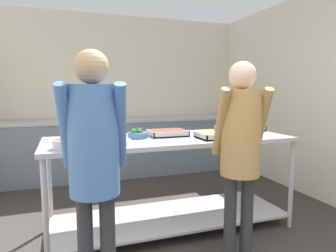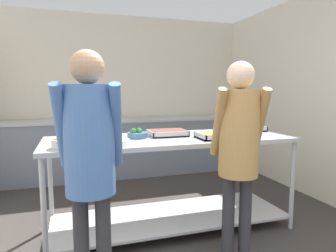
{
  "view_description": "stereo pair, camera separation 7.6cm",
  "coord_description": "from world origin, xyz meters",
  "px_view_note": "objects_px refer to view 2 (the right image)",
  "views": [
    {
      "loc": [
        -0.93,
        -0.88,
        1.39
      ],
      "look_at": [
        0.06,
        1.96,
        1.03
      ],
      "focal_mm": 32.0,
      "sensor_mm": 36.0,
      "label": 1
    },
    {
      "loc": [
        -0.85,
        -0.9,
        1.39
      ],
      "look_at": [
        0.06,
        1.96,
        1.03
      ],
      "focal_mm": 32.0,
      "sensor_mm": 36.0,
      "label": 2
    }
  ],
  "objects_px": {
    "guest_serving_right": "(90,150)",
    "broccoli_bowl": "(137,134)",
    "serving_tray_roast": "(241,129)",
    "guest_serving_left": "(239,140)",
    "serving_tray_vegetables": "(167,133)",
    "water_bottle": "(227,109)",
    "plate_stack": "(114,142)",
    "serving_tray_greens": "(219,136)",
    "sauce_pan": "(68,143)"
  },
  "relations": [
    {
      "from": "sauce_pan",
      "to": "serving_tray_roast",
      "type": "distance_m",
      "value": 1.92
    },
    {
      "from": "broccoli_bowl",
      "to": "water_bottle",
      "type": "distance_m",
      "value": 2.88
    },
    {
      "from": "plate_stack",
      "to": "serving_tray_greens",
      "type": "relative_size",
      "value": 0.67
    },
    {
      "from": "serving_tray_vegetables",
      "to": "guest_serving_left",
      "type": "relative_size",
      "value": 0.23
    },
    {
      "from": "serving_tray_vegetables",
      "to": "water_bottle",
      "type": "bearing_deg",
      "value": 47.67
    },
    {
      "from": "plate_stack",
      "to": "guest_serving_right",
      "type": "xyz_separation_m",
      "value": [
        -0.23,
        -0.61,
        0.07
      ]
    },
    {
      "from": "serving_tray_vegetables",
      "to": "serving_tray_greens",
      "type": "bearing_deg",
      "value": -36.15
    },
    {
      "from": "plate_stack",
      "to": "serving_tray_roast",
      "type": "relative_size",
      "value": 0.54
    },
    {
      "from": "guest_serving_right",
      "to": "broccoli_bowl",
      "type": "bearing_deg",
      "value": 61.76
    },
    {
      "from": "sauce_pan",
      "to": "guest_serving_left",
      "type": "height_order",
      "value": "guest_serving_left"
    },
    {
      "from": "serving_tray_roast",
      "to": "guest_serving_left",
      "type": "xyz_separation_m",
      "value": [
        -0.61,
        -0.96,
        0.05
      ]
    },
    {
      "from": "plate_stack",
      "to": "serving_tray_vegetables",
      "type": "height_order",
      "value": "serving_tray_vegetables"
    },
    {
      "from": "broccoli_bowl",
      "to": "guest_serving_right",
      "type": "height_order",
      "value": "guest_serving_right"
    },
    {
      "from": "water_bottle",
      "to": "broccoli_bowl",
      "type": "bearing_deg",
      "value": -136.36
    },
    {
      "from": "sauce_pan",
      "to": "broccoli_bowl",
      "type": "height_order",
      "value": "broccoli_bowl"
    },
    {
      "from": "water_bottle",
      "to": "serving_tray_vegetables",
      "type": "bearing_deg",
      "value": -132.33
    },
    {
      "from": "sauce_pan",
      "to": "serving_tray_roast",
      "type": "relative_size",
      "value": 0.79
    },
    {
      "from": "serving_tray_vegetables",
      "to": "water_bottle",
      "type": "distance_m",
      "value": 2.61
    },
    {
      "from": "serving_tray_roast",
      "to": "plate_stack",
      "type": "bearing_deg",
      "value": -162.97
    },
    {
      "from": "serving_tray_roast",
      "to": "water_bottle",
      "type": "height_order",
      "value": "water_bottle"
    },
    {
      "from": "sauce_pan",
      "to": "guest_serving_right",
      "type": "height_order",
      "value": "guest_serving_right"
    },
    {
      "from": "plate_stack",
      "to": "water_bottle",
      "type": "bearing_deg",
      "value": 44.49
    },
    {
      "from": "broccoli_bowl",
      "to": "serving_tray_vegetables",
      "type": "distance_m",
      "value": 0.33
    },
    {
      "from": "plate_stack",
      "to": "broccoli_bowl",
      "type": "xyz_separation_m",
      "value": [
        0.27,
        0.32,
        0.01
      ]
    },
    {
      "from": "sauce_pan",
      "to": "plate_stack",
      "type": "bearing_deg",
      "value": 1.81
    },
    {
      "from": "broccoli_bowl",
      "to": "serving_tray_greens",
      "type": "relative_size",
      "value": 0.49
    },
    {
      "from": "serving_tray_roast",
      "to": "water_bottle",
      "type": "distance_m",
      "value": 2.03
    },
    {
      "from": "sauce_pan",
      "to": "guest_serving_right",
      "type": "distance_m",
      "value": 0.61
    },
    {
      "from": "sauce_pan",
      "to": "broccoli_bowl",
      "type": "bearing_deg",
      "value": 27.76
    },
    {
      "from": "broccoli_bowl",
      "to": "serving_tray_roast",
      "type": "xyz_separation_m",
      "value": [
        1.23,
        0.14,
        -0.01
      ]
    },
    {
      "from": "sauce_pan",
      "to": "serving_tray_roast",
      "type": "bearing_deg",
      "value": 14.17
    },
    {
      "from": "serving_tray_roast",
      "to": "guest_serving_left",
      "type": "distance_m",
      "value": 1.13
    },
    {
      "from": "broccoli_bowl",
      "to": "serving_tray_vegetables",
      "type": "height_order",
      "value": "broccoli_bowl"
    },
    {
      "from": "sauce_pan",
      "to": "serving_tray_greens",
      "type": "height_order",
      "value": "sauce_pan"
    },
    {
      "from": "broccoli_bowl",
      "to": "serving_tray_roast",
      "type": "bearing_deg",
      "value": 6.39
    },
    {
      "from": "sauce_pan",
      "to": "serving_tray_greens",
      "type": "xyz_separation_m",
      "value": [
        1.38,
        0.08,
        -0.02
      ]
    },
    {
      "from": "water_bottle",
      "to": "serving_tray_greens",
      "type": "bearing_deg",
      "value": -120.75
    },
    {
      "from": "guest_serving_right",
      "to": "serving_tray_vegetables",
      "type": "bearing_deg",
      "value": 50.1
    },
    {
      "from": "sauce_pan",
      "to": "serving_tray_roast",
      "type": "xyz_separation_m",
      "value": [
        1.87,
        0.47,
        -0.02
      ]
    },
    {
      "from": "guest_serving_left",
      "to": "water_bottle",
      "type": "xyz_separation_m",
      "value": [
        1.45,
        2.8,
        0.05
      ]
    },
    {
      "from": "sauce_pan",
      "to": "plate_stack",
      "type": "distance_m",
      "value": 0.37
    },
    {
      "from": "plate_stack",
      "to": "serving_tray_vegetables",
      "type": "distance_m",
      "value": 0.7
    },
    {
      "from": "serving_tray_vegetables",
      "to": "guest_serving_right",
      "type": "distance_m",
      "value": 1.28
    },
    {
      "from": "serving_tray_greens",
      "to": "serving_tray_roast",
      "type": "relative_size",
      "value": 0.81
    },
    {
      "from": "serving_tray_roast",
      "to": "guest_serving_right",
      "type": "bearing_deg",
      "value": -148.4
    },
    {
      "from": "guest_serving_right",
      "to": "sauce_pan",
      "type": "bearing_deg",
      "value": 102.74
    },
    {
      "from": "serving_tray_vegetables",
      "to": "serving_tray_greens",
      "type": "relative_size",
      "value": 0.93
    },
    {
      "from": "serving_tray_vegetables",
      "to": "serving_tray_roast",
      "type": "xyz_separation_m",
      "value": [
        0.91,
        0.08,
        0.0
      ]
    },
    {
      "from": "broccoli_bowl",
      "to": "guest_serving_left",
      "type": "relative_size",
      "value": 0.12
    },
    {
      "from": "serving_tray_greens",
      "to": "guest_serving_left",
      "type": "height_order",
      "value": "guest_serving_left"
    }
  ]
}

